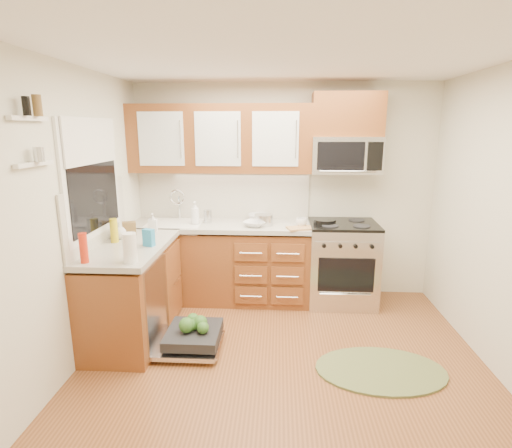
# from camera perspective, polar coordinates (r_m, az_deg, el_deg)

# --- Properties ---
(floor) EXTENTS (3.50, 3.50, 0.00)m
(floor) POSITION_cam_1_polar(r_m,az_deg,el_deg) (3.59, 3.88, -20.14)
(floor) COLOR brown
(floor) RESTS_ON ground
(ceiling) EXTENTS (3.50, 3.50, 0.00)m
(ceiling) POSITION_cam_1_polar(r_m,az_deg,el_deg) (3.04, 4.69, 23.21)
(ceiling) COLOR white
(ceiling) RESTS_ON ground
(wall_back) EXTENTS (3.50, 0.04, 2.50)m
(wall_back) POSITION_cam_1_polar(r_m,az_deg,el_deg) (4.80, 3.95, 4.61)
(wall_back) COLOR beige
(wall_back) RESTS_ON ground
(wall_front) EXTENTS (3.50, 0.04, 2.50)m
(wall_front) POSITION_cam_1_polar(r_m,az_deg,el_deg) (1.44, 5.27, -17.13)
(wall_front) COLOR beige
(wall_front) RESTS_ON ground
(wall_left) EXTENTS (0.04, 3.50, 2.50)m
(wall_left) POSITION_cam_1_polar(r_m,az_deg,el_deg) (3.51, -25.61, 0.06)
(wall_left) COLOR beige
(wall_left) RESTS_ON ground
(base_cabinet_back) EXTENTS (2.05, 0.60, 0.85)m
(base_cabinet_back) POSITION_cam_1_polar(r_m,az_deg,el_deg) (4.75, -5.00, -5.76)
(base_cabinet_back) COLOR brown
(base_cabinet_back) RESTS_ON ground
(base_cabinet_left) EXTENTS (0.60, 1.25, 0.85)m
(base_cabinet_left) POSITION_cam_1_polar(r_m,az_deg,el_deg) (4.09, -17.15, -9.59)
(base_cabinet_left) COLOR brown
(base_cabinet_left) RESTS_ON ground
(countertop_back) EXTENTS (2.07, 0.64, 0.05)m
(countertop_back) POSITION_cam_1_polar(r_m,az_deg,el_deg) (4.61, -5.13, -0.21)
(countertop_back) COLOR #ADA99E
(countertop_back) RESTS_ON base_cabinet_back
(countertop_left) EXTENTS (0.64, 1.27, 0.05)m
(countertop_left) POSITION_cam_1_polar(r_m,az_deg,el_deg) (3.93, -17.49, -3.20)
(countertop_left) COLOR #ADA99E
(countertop_left) RESTS_ON base_cabinet_left
(backsplash_back) EXTENTS (2.05, 0.02, 0.57)m
(backsplash_back) POSITION_cam_1_polar(r_m,az_deg,el_deg) (4.84, -4.70, 4.19)
(backsplash_back) COLOR beige
(backsplash_back) RESTS_ON ground
(backsplash_left) EXTENTS (0.02, 1.25, 0.57)m
(backsplash_left) POSITION_cam_1_polar(r_m,az_deg,el_deg) (3.97, -21.78, 1.25)
(backsplash_left) COLOR beige
(backsplash_left) RESTS_ON ground
(upper_cabinets) EXTENTS (2.05, 0.35, 0.75)m
(upper_cabinets) POSITION_cam_1_polar(r_m,az_deg,el_deg) (4.62, -5.14, 12.04)
(upper_cabinets) COLOR brown
(upper_cabinets) RESTS_ON ground
(cabinet_over_mw) EXTENTS (0.76, 0.35, 0.47)m
(cabinet_over_mw) POSITION_cam_1_polar(r_m,az_deg,el_deg) (4.63, 12.90, 14.99)
(cabinet_over_mw) COLOR brown
(cabinet_over_mw) RESTS_ON ground
(range) EXTENTS (0.76, 0.64, 0.95)m
(range) POSITION_cam_1_polar(r_m,az_deg,el_deg) (4.73, 12.14, -5.48)
(range) COLOR silver
(range) RESTS_ON ground
(microwave) EXTENTS (0.76, 0.38, 0.40)m
(microwave) POSITION_cam_1_polar(r_m,az_deg,el_deg) (4.61, 12.67, 9.59)
(microwave) COLOR silver
(microwave) RESTS_ON ground
(sink) EXTENTS (0.62, 0.50, 0.26)m
(sink) POSITION_cam_1_polar(r_m,az_deg,el_deg) (4.72, -11.46, -1.36)
(sink) COLOR white
(sink) RESTS_ON ground
(dishwasher) EXTENTS (0.70, 0.60, 0.20)m
(dishwasher) POSITION_cam_1_polar(r_m,az_deg,el_deg) (3.88, -9.47, -15.83)
(dishwasher) COLOR silver
(dishwasher) RESTS_ON ground
(window) EXTENTS (0.03, 1.05, 1.05)m
(window) POSITION_cam_1_polar(r_m,az_deg,el_deg) (3.90, -22.37, 6.06)
(window) COLOR white
(window) RESTS_ON ground
(window_blind) EXTENTS (0.02, 0.96, 0.40)m
(window_blind) POSITION_cam_1_polar(r_m,az_deg,el_deg) (3.86, -22.47, 10.92)
(window_blind) COLOR white
(window_blind) RESTS_ON ground
(shelf_upper) EXTENTS (0.04, 0.40, 0.03)m
(shelf_upper) POSITION_cam_1_polar(r_m,az_deg,el_deg) (3.12, -29.74, 12.97)
(shelf_upper) COLOR white
(shelf_upper) RESTS_ON ground
(shelf_lower) EXTENTS (0.04, 0.40, 0.03)m
(shelf_lower) POSITION_cam_1_polar(r_m,az_deg,el_deg) (3.13, -29.10, 7.51)
(shelf_lower) COLOR white
(shelf_lower) RESTS_ON ground
(rug) EXTENTS (1.13, 0.78, 0.02)m
(rug) POSITION_cam_1_polar(r_m,az_deg,el_deg) (3.72, 17.36, -19.31)
(rug) COLOR #626D3E
(rug) RESTS_ON ground
(skillet) EXTENTS (0.31, 0.31, 0.05)m
(skillet) POSITION_cam_1_polar(r_m,az_deg,el_deg) (4.54, 9.79, 0.39)
(skillet) COLOR black
(skillet) RESTS_ON range
(stock_pot) EXTENTS (0.22, 0.22, 0.12)m
(stock_pot) POSITION_cam_1_polar(r_m,az_deg,el_deg) (4.48, 1.13, 0.60)
(stock_pot) COLOR silver
(stock_pot) RESTS_ON countertop_back
(cutting_board) EXTENTS (0.31, 0.25, 0.02)m
(cutting_board) POSITION_cam_1_polar(r_m,az_deg,el_deg) (4.35, 6.32, -0.60)
(cutting_board) COLOR tan
(cutting_board) RESTS_ON countertop_back
(canister) EXTENTS (0.12, 0.12, 0.15)m
(canister) POSITION_cam_1_polar(r_m,az_deg,el_deg) (4.63, -6.91, 1.09)
(canister) COLOR silver
(canister) RESTS_ON countertop_back
(paper_towel_roll) EXTENTS (0.15, 0.15, 0.24)m
(paper_towel_roll) POSITION_cam_1_polar(r_m,az_deg,el_deg) (3.38, -17.57, -3.28)
(paper_towel_roll) COLOR white
(paper_towel_roll) RESTS_ON countertop_left
(mustard_bottle) EXTENTS (0.09, 0.09, 0.23)m
(mustard_bottle) POSITION_cam_1_polar(r_m,az_deg,el_deg) (4.03, -19.63, -0.89)
(mustard_bottle) COLOR gold
(mustard_bottle) RESTS_ON countertop_left
(red_bottle) EXTENTS (0.08, 0.08, 0.25)m
(red_bottle) POSITION_cam_1_polar(r_m,az_deg,el_deg) (3.50, -23.41, -3.17)
(red_bottle) COLOR red
(red_bottle) RESTS_ON countertop_left
(wooden_box) EXTENTS (0.16, 0.14, 0.13)m
(wooden_box) POSITION_cam_1_polar(r_m,az_deg,el_deg) (4.28, -17.64, -0.59)
(wooden_box) COLOR brown
(wooden_box) RESTS_ON countertop_left
(blue_carton) EXTENTS (0.11, 0.09, 0.16)m
(blue_carton) POSITION_cam_1_polar(r_m,az_deg,el_deg) (3.81, -15.08, -1.90)
(blue_carton) COLOR #2988BF
(blue_carton) RESTS_ON countertop_left
(bowl_a) EXTENTS (0.32, 0.32, 0.06)m
(bowl_a) POSITION_cam_1_polar(r_m,az_deg,el_deg) (4.44, -0.13, 0.04)
(bowl_a) COLOR #999999
(bowl_a) RESTS_ON countertop_back
(bowl_b) EXTENTS (0.32, 0.32, 0.08)m
(bowl_b) POSITION_cam_1_polar(r_m,az_deg,el_deg) (4.71, 0.47, 0.95)
(bowl_b) COLOR #999999
(bowl_b) RESTS_ON countertop_back
(cup) EXTENTS (0.15, 0.15, 0.09)m
(cup) POSITION_cam_1_polar(r_m,az_deg,el_deg) (4.46, 6.51, 0.24)
(cup) COLOR #999999
(cup) RESTS_ON countertop_back
(soap_bottle_a) EXTENTS (0.10, 0.10, 0.26)m
(soap_bottle_a) POSITION_cam_1_polar(r_m,az_deg,el_deg) (4.56, -8.71, 1.55)
(soap_bottle_a) COLOR #999999
(soap_bottle_a) RESTS_ON countertop_back
(soap_bottle_b) EXTENTS (0.10, 0.10, 0.19)m
(soap_bottle_b) POSITION_cam_1_polar(r_m,az_deg,el_deg) (4.36, -14.53, 0.25)
(soap_bottle_b) COLOR #999999
(soap_bottle_b) RESTS_ON countertop_left
(soap_bottle_c) EXTENTS (0.16, 0.16, 0.17)m
(soap_bottle_c) POSITION_cam_1_polar(r_m,az_deg,el_deg) (4.15, -18.94, -0.87)
(soap_bottle_c) COLOR #999999
(soap_bottle_c) RESTS_ON countertop_left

